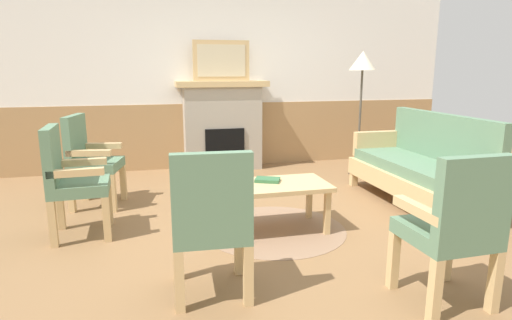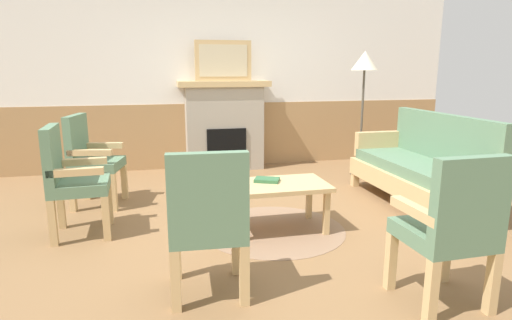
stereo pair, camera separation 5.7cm
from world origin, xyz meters
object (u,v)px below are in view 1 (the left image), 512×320
object	(u,v)px
couch	(421,168)
armchair_by_window_left	(70,177)
framed_picture	(221,61)
armchair_front_left	(211,218)
book_on_table	(268,180)
floor_lamp_by_couch	(362,69)
fireplace	(222,125)
coffee_table	(275,189)
armchair_near_fireplace	(89,157)
footstool	(209,165)
armchair_front_center	(455,224)

from	to	relation	value
couch	armchair_by_window_left	xyz separation A→B (m)	(-3.50, -0.07, 0.14)
framed_picture	armchair_front_left	xyz separation A→B (m)	(-0.67, -3.54, -1.02)
armchair_by_window_left	couch	bearing A→B (deg)	1.12
armchair_front_left	couch	bearing A→B (deg)	29.22
book_on_table	floor_lamp_by_couch	world-z (taller)	floor_lamp_by_couch
couch	armchair_front_left	distance (m)	2.84
fireplace	coffee_table	bearing A→B (deg)	-88.93
couch	armchair_near_fireplace	size ratio (longest dim) A/B	1.84
footstool	armchair_front_center	distance (m)	3.22
armchair_near_fireplace	framed_picture	bearing A→B (deg)	39.38
coffee_table	floor_lamp_by_couch	distance (m)	2.66
coffee_table	floor_lamp_by_couch	size ratio (longest dim) A/B	0.57
fireplace	armchair_front_left	world-z (taller)	fireplace
armchair_by_window_left	armchair_front_left	bearing A→B (deg)	-51.83
armchair_front_left	armchair_front_center	size ratio (longest dim) A/B	1.00
book_on_table	armchair_front_left	distance (m)	1.30
fireplace	coffee_table	world-z (taller)	fireplace
armchair_front_left	coffee_table	bearing A→B (deg)	54.86
coffee_table	fireplace	bearing A→B (deg)	91.07
footstool	floor_lamp_by_couch	size ratio (longest dim) A/B	0.24
book_on_table	armchair_front_left	size ratio (longest dim) A/B	0.22
coffee_table	armchair_front_center	world-z (taller)	armchair_front_center
couch	armchair_front_left	world-z (taller)	same
book_on_table	armchair_near_fireplace	world-z (taller)	armchair_near_fireplace
couch	armchair_near_fireplace	xyz separation A→B (m)	(-3.46, 0.79, 0.14)
coffee_table	book_on_table	world-z (taller)	book_on_table
coffee_table	armchair_near_fireplace	world-z (taller)	armchair_near_fireplace
framed_picture	footstool	distance (m)	1.63
footstool	armchair_near_fireplace	world-z (taller)	armchair_near_fireplace
footstool	armchair_by_window_left	distance (m)	1.88
armchair_front_left	footstool	bearing A→B (deg)	82.45
floor_lamp_by_couch	armchair_front_left	bearing A→B (deg)	-131.61
floor_lamp_by_couch	fireplace	bearing A→B (deg)	156.15
coffee_table	armchair_front_center	size ratio (longest dim) A/B	0.98
armchair_near_fireplace	armchair_front_center	distance (m)	3.56
armchair_by_window_left	armchair_front_center	world-z (taller)	same
coffee_table	armchair_front_center	bearing A→B (deg)	-65.18
book_on_table	footstool	bearing A→B (deg)	102.89
coffee_table	armchair_by_window_left	size ratio (longest dim) A/B	0.98
framed_picture	coffee_table	distance (m)	2.77
coffee_table	book_on_table	bearing A→B (deg)	118.25
coffee_table	armchair_near_fireplace	size ratio (longest dim) A/B	0.98
footstool	armchair_front_left	world-z (taller)	armchair_front_left
footstool	armchair_by_window_left	xyz separation A→B (m)	(-1.37, -1.26, 0.25)
framed_picture	armchair_near_fireplace	distance (m)	2.38
floor_lamp_by_couch	book_on_table	bearing A→B (deg)	-137.04
armchair_front_center	fireplace	bearing A→B (deg)	100.39
framed_picture	couch	world-z (taller)	framed_picture
book_on_table	footstool	world-z (taller)	book_on_table
coffee_table	book_on_table	distance (m)	0.12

